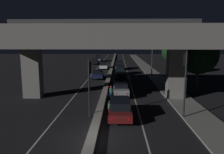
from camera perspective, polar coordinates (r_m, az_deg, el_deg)
The scene contains 24 objects.
ground_plane at distance 14.87m, azimuth -5.15°, elevation -15.94°, with size 200.00×200.00×0.00m, color black.
lane_line_left_inner at distance 49.05m, azimuth -4.35°, elevation 1.79°, with size 0.12×126.00×0.00m, color beige.
lane_line_right_inner at distance 48.80m, azimuth 3.89°, elevation 1.76°, with size 0.12×126.00×0.00m, color beige.
median_divider at distance 48.78m, azimuth -0.24°, elevation 1.98°, with size 0.66×126.00×0.34m, color gray.
sidewalk_right at distance 42.36m, azimuth 10.89°, elevation 0.57°, with size 2.84×126.00×0.14m, color gray.
elevated_overpass at distance 24.25m, azimuth -2.28°, elevation 9.77°, with size 20.94×11.45×8.72m.
traffic_light_left_of_median at distance 18.05m, azimuth -5.98°, elevation -0.31°, with size 0.30×0.49×4.90m.
traffic_light_right_of_median at distance 18.62m, azimuth 18.63°, elevation 0.85°, with size 0.30×0.49×5.54m.
street_lamp at distance 40.58m, azimuth 10.13°, elevation 7.02°, with size 2.04×0.32×8.30m.
car_dark_red_lead at distance 18.43m, azimuth 2.11°, elevation -8.11°, with size 2.00×4.61×1.57m.
car_silver_second at distance 25.81m, azimuth 2.30°, elevation -3.13°, with size 1.99×4.34×1.55m.
car_black_third at distance 34.23m, azimuth 2.28°, elevation -0.05°, with size 1.96×4.65×1.55m.
car_dark_green_fourth at distance 42.33m, azimuth 2.17°, elevation 1.92°, with size 1.91×3.94×1.79m.
car_dark_green_fifth at distance 50.20m, azimuth 1.86°, elevation 3.15°, with size 2.06×4.21×1.91m.
car_dark_blue_lead_oncoming at distance 37.73m, azimuth -3.70°, elevation 0.73°, with size 2.04×4.20×1.43m.
car_white_second_oncoming at distance 50.85m, azimuth -2.10°, elevation 2.94°, with size 1.97×4.11×1.43m.
car_black_third_oncoming at distance 61.78m, azimuth -4.47°, elevation 4.03°, with size 1.88×4.07×1.54m.
car_grey_fourth_oncoming at distance 70.78m, azimuth -3.59°, elevation 4.91°, with size 1.97×4.78×1.99m.
motorcycle_red_filtering_near at distance 18.90m, azimuth -0.58°, elevation -8.42°, with size 0.34×1.71×1.36m.
motorcycle_blue_filtering_mid at distance 24.65m, azimuth -0.27°, elevation -4.17°, with size 0.33×1.85×1.43m.
motorcycle_white_filtering_far at distance 30.87m, azimuth 0.50°, elevation -1.40°, with size 0.33×1.80×1.48m.
pedestrian_on_sidewalk at distance 26.56m, azimuth 17.47°, elevation -2.92°, with size 0.36×0.36×1.58m.
roadside_tree_kerbside_near at distance 28.95m, azimuth 21.64°, elevation 5.41°, with size 4.80×4.80×7.13m.
roadside_tree_kerbside_mid at distance 42.92m, azimuth 15.34°, elevation 6.30°, with size 3.92×3.92×6.35m.
Camera 1 is at (1.70, -13.36, 6.31)m, focal length 35.00 mm.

